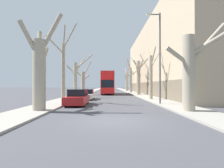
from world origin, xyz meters
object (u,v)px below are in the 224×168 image
street_tree_left_3 (83,81)px  street_tree_right_3 (131,78)px  street_tree_left_0 (40,68)px  double_decker_bus (108,82)px  street_tree_right_1 (151,73)px  street_tree_right_4 (127,81)px  street_tree_right_0 (191,69)px  street_tree_left_2 (76,78)px  street_tree_left_1 (63,68)px  street_tree_right_2 (138,75)px  parked_car_0 (78,98)px  parked_car_1 (87,95)px  lamp_post (159,54)px

street_tree_left_3 → street_tree_right_3: (10.52, 8.66, 1.01)m
street_tree_left_0 → double_decker_bus: size_ratio=0.65×
street_tree_right_1 → street_tree_right_4: size_ratio=0.99×
street_tree_left_0 → street_tree_right_0: street_tree_left_0 is taller
street_tree_left_2 → street_tree_left_1: bearing=-90.2°
street_tree_left_3 → street_tree_left_1: bearing=-89.5°
street_tree_right_2 → street_tree_right_3: street_tree_right_3 is taller
street_tree_right_1 → parked_car_0: bearing=-145.4°
parked_car_0 → street_tree_left_1: bearing=129.7°
street_tree_left_3 → parked_car_0: 18.13m
parked_car_1 → street_tree_left_3: bearing=100.7°
street_tree_left_0 → street_tree_left_1: bearing=90.2°
street_tree_left_1 → double_decker_bus: bearing=75.6°
street_tree_right_3 → parked_car_1: (-8.36, -20.03, -3.03)m
street_tree_right_0 → lamp_post: 5.28m
street_tree_left_2 → street_tree_right_0: bearing=-53.7°
parked_car_1 → street_tree_right_0: bearing=-52.5°
street_tree_right_0 → street_tree_right_3: 31.34m
street_tree_left_3 → street_tree_right_3: street_tree_right_3 is taller
street_tree_right_0 → parked_car_0: 10.16m
street_tree_right_2 → street_tree_right_4: size_ratio=1.02×
street_tree_right_0 → street_tree_right_1: bearing=91.3°
double_decker_bus → parked_car_0: bearing=-97.4°
street_tree_left_1 → street_tree_right_1: size_ratio=1.07×
street_tree_right_2 → parked_car_0: bearing=-117.5°
street_tree_right_4 → parked_car_1: size_ratio=1.78×
parked_car_1 → street_tree_left_2: bearing=121.8°
street_tree_right_3 → street_tree_left_0: bearing=-108.7°
street_tree_right_0 → double_decker_bus: bearing=103.1°
street_tree_right_1 → parked_car_1: bearing=175.2°
street_tree_right_1 → street_tree_right_0: bearing=-88.7°
street_tree_right_1 → street_tree_right_4: (0.11, 31.61, -0.09)m
street_tree_left_2 → parked_car_0: size_ratio=1.47×
street_tree_left_1 → street_tree_left_2: (0.02, 7.31, -0.72)m
street_tree_right_3 → double_decker_bus: 8.11m
street_tree_left_0 → street_tree_left_3: size_ratio=1.05×
street_tree_right_2 → double_decker_bus: bearing=143.9°
street_tree_right_1 → street_tree_right_2: (0.19, 10.72, 0.36)m
street_tree_left_0 → street_tree_right_0: (10.67, -0.72, -0.14)m
street_tree_right_0 → street_tree_right_2: bearing=90.1°
parked_car_1 → street_tree_right_1: bearing=-4.8°
street_tree_left_3 → double_decker_bus: bearing=31.3°
street_tree_right_1 → street_tree_right_3: street_tree_right_3 is taller
street_tree_left_3 → street_tree_right_4: size_ratio=0.91×
street_tree_left_3 → double_decker_bus: street_tree_left_3 is taller
street_tree_left_0 → parked_car_0: size_ratio=1.58×
street_tree_left_2 → lamp_post: lamp_post is taller
lamp_post → street_tree_left_1: bearing=166.5°
street_tree_left_0 → street_tree_right_2: street_tree_right_2 is taller
street_tree_left_0 → street_tree_left_2: street_tree_left_0 is taller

